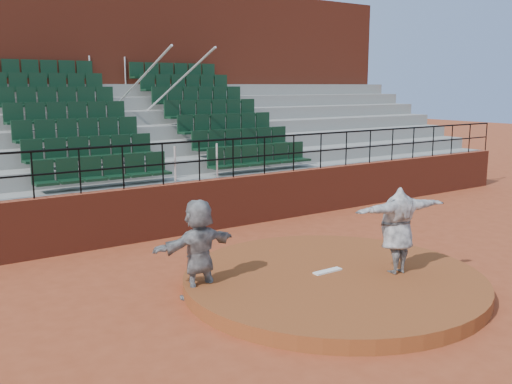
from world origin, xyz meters
TOP-DOWN VIEW (x-y plane):
  - ground at (0.00, 0.00)m, footprint 90.00×90.00m
  - pitchers_mound at (0.00, 0.00)m, footprint 5.50×5.50m
  - pitching_rubber at (0.00, 0.15)m, footprint 0.60×0.15m
  - boundary_wall at (0.00, 5.00)m, footprint 24.00×0.30m
  - wall_railing at (0.00, 5.00)m, footprint 24.04×0.05m
  - seating_deck at (0.00, 8.65)m, footprint 24.00×5.97m
  - press_box_facade at (0.00, 12.60)m, footprint 24.00×3.00m
  - pitcher at (1.02, -0.58)m, footprint 2.04×0.83m
  - fielder at (-2.27, 0.95)m, footprint 1.68×0.69m

SIDE VIEW (x-z plane):
  - ground at x=0.00m, z-range 0.00..0.00m
  - pitchers_mound at x=0.00m, z-range 0.00..0.25m
  - pitching_rubber at x=0.00m, z-range 0.25..0.28m
  - boundary_wall at x=0.00m, z-range 0.00..1.30m
  - fielder at x=-2.27m, z-range 0.00..1.76m
  - pitcher at x=1.02m, z-range 0.25..1.86m
  - seating_deck at x=0.00m, z-range -0.87..3.76m
  - wall_railing at x=0.00m, z-range 1.52..2.54m
  - press_box_facade at x=0.00m, z-range 0.00..7.10m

